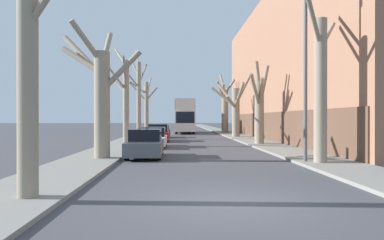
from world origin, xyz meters
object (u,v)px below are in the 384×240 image
(parked_car_0, at_px, (145,144))
(street_tree_right_2, at_px, (235,108))
(street_tree_left_0, at_px, (31,45))
(lamp_post, at_px, (303,53))
(double_decker_bus, at_px, (184,115))
(parked_car_2, at_px, (158,133))
(street_tree_right_3, at_px, (225,107))
(parked_car_3, at_px, (162,131))
(parked_car_1, at_px, (154,138))
(street_tree_left_2, at_px, (125,97))
(street_tree_right_0, at_px, (320,82))
(street_tree_left_1, at_px, (100,94))
(street_tree_right_1, at_px, (259,107))
(street_tree_left_4, at_px, (146,105))
(street_tree_left_3, at_px, (139,96))

(parked_car_0, bearing_deg, street_tree_right_2, 68.27)
(street_tree_left_0, distance_m, lamp_post, 11.45)
(double_decker_bus, relative_size, parked_car_2, 2.39)
(street_tree_right_3, distance_m, parked_car_2, 18.40)
(street_tree_right_2, height_order, parked_car_3, street_tree_right_2)
(parked_car_1, height_order, lamp_post, lamp_post)
(parked_car_1, height_order, parked_car_3, parked_car_1)
(street_tree_left_2, distance_m, parked_car_1, 3.64)
(street_tree_right_0, relative_size, parked_car_3, 1.87)
(street_tree_left_1, bearing_deg, street_tree_right_2, 64.58)
(street_tree_right_0, height_order, parked_car_1, street_tree_right_0)
(street_tree_right_1, bearing_deg, double_decker_bus, 102.26)
(street_tree_left_1, height_order, parked_car_1, street_tree_left_1)
(street_tree_right_0, height_order, street_tree_right_2, street_tree_right_0)
(street_tree_left_0, xyz_separation_m, street_tree_right_2, (9.46, 29.12, -0.70))
(street_tree_right_1, xyz_separation_m, parked_car_2, (-7.69, 5.06, -2.13))
(street_tree_left_4, height_order, parked_car_0, street_tree_left_4)
(street_tree_left_4, relative_size, parked_car_3, 1.72)
(street_tree_left_0, bearing_deg, street_tree_right_1, 62.45)
(street_tree_right_0, bearing_deg, street_tree_right_3, 89.78)
(street_tree_left_2, xyz_separation_m, street_tree_right_3, (9.97, 22.06, -0.01))
(street_tree_left_3, distance_m, parked_car_3, 5.28)
(street_tree_right_0, xyz_separation_m, lamp_post, (-0.62, 0.30, 1.27))
(street_tree_left_4, distance_m, parked_car_3, 6.69)
(parked_car_0, relative_size, parked_car_1, 0.93)
(street_tree_left_1, relative_size, parked_car_1, 1.41)
(street_tree_left_2, xyz_separation_m, parked_car_3, (2.10, 12.04, -2.86))
(street_tree_right_2, xyz_separation_m, parked_car_2, (-7.58, -5.72, -2.35))
(parked_car_0, relative_size, parked_car_3, 1.02)
(parked_car_0, height_order, lamp_post, lamp_post)
(street_tree_right_1, relative_size, parked_car_3, 1.49)
(street_tree_right_0, bearing_deg, street_tree_left_1, 167.44)
(street_tree_right_0, height_order, parked_car_0, street_tree_right_0)
(street_tree_right_1, bearing_deg, street_tree_left_2, -176.53)
(parked_car_0, bearing_deg, street_tree_left_4, 94.65)
(street_tree_right_2, distance_m, parked_car_0, 20.62)
(street_tree_left_1, xyz_separation_m, street_tree_left_4, (-0.02, 26.53, 0.41))
(street_tree_left_0, height_order, street_tree_right_1, street_tree_left_0)
(street_tree_right_3, height_order, double_decker_bus, street_tree_right_3)
(parked_car_2, bearing_deg, street_tree_left_0, -94.59)
(street_tree_left_4, xyz_separation_m, street_tree_right_3, (9.93, 4.39, -0.11))
(lamp_post, bearing_deg, parked_car_0, 156.53)
(street_tree_left_2, distance_m, street_tree_right_0, 14.80)
(double_decker_bus, xyz_separation_m, parked_car_2, (-2.61, -18.32, -1.81))
(street_tree_right_0, relative_size, street_tree_right_1, 1.25)
(street_tree_left_1, distance_m, double_decker_bus, 33.18)
(parked_car_2, bearing_deg, street_tree_right_2, 37.03)
(parked_car_2, bearing_deg, parked_car_3, 90.00)
(street_tree_right_3, distance_m, double_decker_bus, 5.69)
(street_tree_right_3, relative_size, parked_car_3, 1.89)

